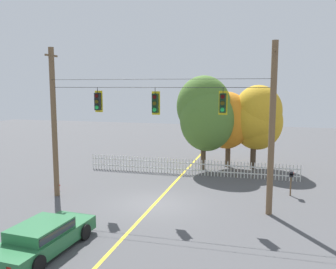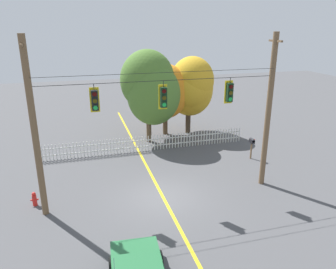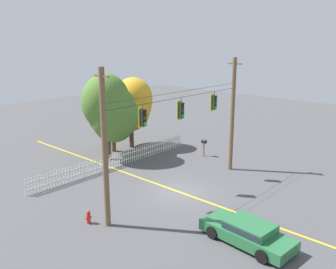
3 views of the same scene
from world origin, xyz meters
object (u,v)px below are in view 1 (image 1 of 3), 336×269
(autumn_maple_mid, at_px, (225,119))
(parked_car, at_px, (43,237))
(traffic_signal_northbound_primary, at_px, (223,103))
(traffic_signal_westbound_side, at_px, (98,101))
(roadside_mailbox, at_px, (291,176))
(autumn_oak_far_east, at_px, (256,118))
(traffic_signal_eastbound_side, at_px, (155,103))
(autumn_maple_near_fence, at_px, (205,113))
(fire_hydrant, at_px, (57,184))

(autumn_maple_mid, distance_m, parked_car, 17.21)
(traffic_signal_northbound_primary, bearing_deg, traffic_signal_westbound_side, -180.00)
(parked_car, distance_m, roadside_mailbox, 13.70)
(traffic_signal_westbound_side, xyz_separation_m, autumn_maple_mid, (5.78, 9.73, -1.68))
(autumn_maple_mid, height_order, autumn_oak_far_east, autumn_oak_far_east)
(autumn_maple_mid, bearing_deg, traffic_signal_northbound_primary, -84.86)
(traffic_signal_eastbound_side, xyz_separation_m, parked_car, (-2.50, -6.42, -4.76))
(roadside_mailbox, bearing_deg, autumn_oak_far_east, 108.31)
(autumn_maple_near_fence, distance_m, fire_hydrant, 11.46)
(traffic_signal_eastbound_side, bearing_deg, autumn_maple_near_fence, 81.81)
(traffic_signal_northbound_primary, xyz_separation_m, fire_hydrant, (-9.93, 0.92, -5.05))
(traffic_signal_eastbound_side, height_order, autumn_oak_far_east, autumn_oak_far_east)
(autumn_maple_near_fence, xyz_separation_m, autumn_maple_mid, (1.35, 1.26, -0.52))
(parked_car, relative_size, fire_hydrant, 6.40)
(traffic_signal_westbound_side, distance_m, traffic_signal_northbound_primary, 6.66)
(fire_hydrant, bearing_deg, autumn_oak_far_east, 38.53)
(traffic_signal_westbound_side, relative_size, traffic_signal_eastbound_side, 0.94)
(traffic_signal_eastbound_side, height_order, autumn_maple_mid, traffic_signal_eastbound_side)
(fire_hydrant, bearing_deg, autumn_maple_mid, 44.24)
(traffic_signal_eastbound_side, bearing_deg, roadside_mailbox, 25.90)
(traffic_signal_westbound_side, bearing_deg, traffic_signal_northbound_primary, 0.00)
(traffic_signal_eastbound_side, bearing_deg, traffic_signal_westbound_side, -179.99)
(traffic_signal_westbound_side, relative_size, parked_car, 0.28)
(traffic_signal_westbound_side, bearing_deg, fire_hydrant, 164.30)
(traffic_signal_northbound_primary, bearing_deg, fire_hydrant, 174.71)
(parked_car, xyz_separation_m, roadside_mailbox, (9.53, 9.83, 0.57))
(traffic_signal_eastbound_side, bearing_deg, traffic_signal_northbound_primary, -0.00)
(autumn_oak_far_east, distance_m, roadside_mailbox, 7.39)
(fire_hydrant, bearing_deg, parked_car, -61.54)
(traffic_signal_westbound_side, bearing_deg, autumn_oak_far_east, 50.95)
(parked_car, xyz_separation_m, fire_hydrant, (-3.98, 7.33, -0.24))
(traffic_signal_northbound_primary, bearing_deg, traffic_signal_eastbound_side, 180.00)
(autumn_maple_near_fence, bearing_deg, parked_car, -104.04)
(traffic_signal_eastbound_side, xyz_separation_m, autumn_maple_mid, (2.57, 9.73, -1.63))
(autumn_maple_mid, distance_m, roadside_mailbox, 8.14)
(traffic_signal_northbound_primary, relative_size, fire_hydrant, 1.81)
(traffic_signal_northbound_primary, distance_m, autumn_oak_far_east, 10.17)
(traffic_signal_eastbound_side, height_order, autumn_maple_near_fence, autumn_maple_near_fence)
(autumn_maple_mid, distance_m, fire_hydrant, 13.07)
(traffic_signal_westbound_side, distance_m, traffic_signal_eastbound_side, 3.21)
(autumn_maple_near_fence, bearing_deg, traffic_signal_northbound_primary, -75.26)
(autumn_maple_mid, height_order, fire_hydrant, autumn_maple_mid)
(fire_hydrant, bearing_deg, roadside_mailbox, 10.45)
(traffic_signal_northbound_primary, bearing_deg, autumn_maple_mid, 95.14)
(autumn_maple_mid, xyz_separation_m, fire_hydrant, (-9.05, -8.81, -3.37))
(autumn_maple_near_fence, bearing_deg, traffic_signal_westbound_side, -117.61)
(autumn_maple_mid, bearing_deg, autumn_maple_near_fence, -136.94)
(traffic_signal_northbound_primary, height_order, autumn_oak_far_east, autumn_oak_far_east)
(autumn_oak_far_east, relative_size, parked_car, 1.33)
(traffic_signal_eastbound_side, relative_size, roadside_mailbox, 0.97)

